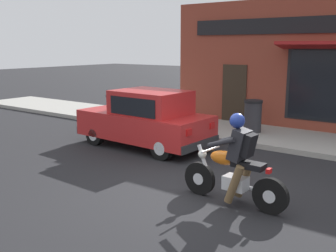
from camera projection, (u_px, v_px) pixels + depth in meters
ground_plane at (186, 191)px, 7.49m from camera, size 80.00×80.00×0.00m
sidewalk_curb at (195, 126)px, 13.24m from camera, size 2.60×22.00×0.14m
storefront_building at (323, 67)px, 11.97m from camera, size 1.25×10.11×4.20m
motorcycle_with_rider at (235, 167)px, 6.79m from camera, size 0.57×2.02×1.62m
car_hatchback at (146, 120)px, 10.66m from camera, size 1.79×3.84×1.57m
trash_bin at (253, 116)px, 11.96m from camera, size 0.56×0.56×0.98m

